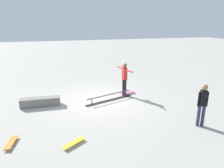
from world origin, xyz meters
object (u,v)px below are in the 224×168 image
Objects in this scene: skate_ledge at (40,102)px; loose_skateboard_yellow at (74,143)px; bystander_black_shirt at (203,103)px; skater_main at (125,77)px; skateboard_main at (128,93)px; grind_rail at (109,98)px; loose_skateboard_orange at (11,142)px.

loose_skateboard_yellow is at bearing 109.43° from skate_ledge.
skate_ledge is 1.07× the size of bystander_black_shirt.
bystander_black_shirt is at bearing 11.12° from skater_main.
skate_ledge is at bearing 177.26° from skateboard_main.
grind_rail is 4.28m from bystander_black_shirt.
skater_main is at bearing -46.45° from loose_skateboard_orange.
skater_main is at bearing 17.47° from loose_skateboard_yellow.
grind_rail is 1.55× the size of bystander_black_shirt.
grind_rail is 3.06× the size of skateboard_main.
skater_main reaches higher than grind_rail.
bystander_black_shirt reaches higher than loose_skateboard_orange.
loose_skateboard_orange is at bearing -69.10° from skater_main.
bystander_black_shirt is at bearing 110.10° from grind_rail.
skater_main reaches higher than loose_skateboard_yellow.
loose_skateboard_orange is (0.70, 2.94, -0.13)m from skate_ledge.
skater_main is at bearing -169.80° from grind_rail.
loose_skateboard_orange is (1.92, -0.53, 0.00)m from loose_skateboard_yellow.
skate_ledge is 3.03m from loose_skateboard_orange.
loose_skateboard_yellow is (2.90, 3.83, -0.92)m from skater_main.
skate_ledge is at bearing 168.04° from bystander_black_shirt.
skate_ledge is 2.11× the size of skateboard_main.
bystander_black_shirt reaches higher than skate_ledge.
skater_main is 4.16m from bystander_black_shirt.
loose_skateboard_orange is (6.56, -0.48, -0.84)m from bystander_black_shirt.
skate_ledge is 3.68m from loose_skateboard_yellow.
grind_rail is at bearing 177.26° from skate_ledge.
skateboard_main is at bearing 129.13° from bystander_black_shirt.
loose_skateboard_yellow is (3.15, 3.96, 0.00)m from skateboard_main.
skater_main is at bearing 132.91° from bystander_black_shirt.
loose_skateboard_yellow is at bearing 40.18° from grind_rail.
skateboard_main is 6.12m from loose_skateboard_orange.
grind_rail is at bearing 147.40° from bystander_black_shirt.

